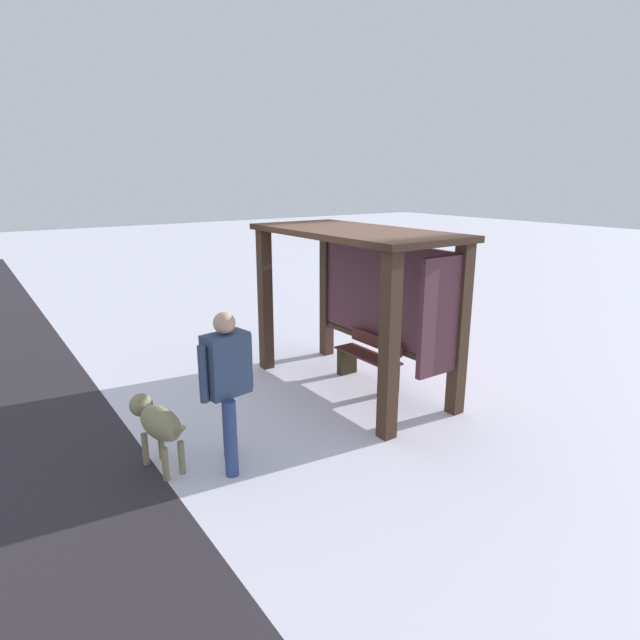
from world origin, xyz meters
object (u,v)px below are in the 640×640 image
(bench_left_inside, at_px, (368,362))
(bus_shelter, at_px, (368,279))
(person_walking, at_px, (227,377))
(dog, at_px, (157,422))

(bench_left_inside, bearing_deg, bus_shelter, -53.84)
(bench_left_inside, distance_m, person_walking, 3.06)
(dog, bearing_deg, person_walking, 56.46)
(bus_shelter, xyz_separation_m, dog, (0.46, -3.31, -1.13))
(bench_left_inside, xyz_separation_m, dog, (0.57, -3.45, 0.19))
(bus_shelter, distance_m, dog, 3.53)
(bus_shelter, xyz_separation_m, person_walking, (0.89, -2.66, -0.63))
(bench_left_inside, bearing_deg, dog, -80.70)
(bench_left_inside, relative_size, dog, 1.14)
(bus_shelter, height_order, person_walking, bus_shelter)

